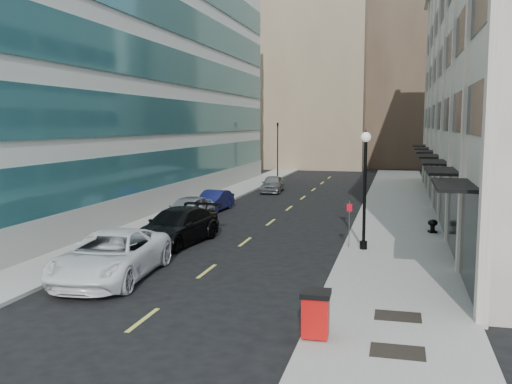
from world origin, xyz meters
The scene contains 21 objects.
ground centered at (0.00, 0.00, 0.00)m, with size 160.00×160.00×0.00m, color black.
sidewalk_right centered at (7.50, 20.00, 0.07)m, with size 5.00×80.00×0.15m, color #98978A.
sidewalk_left centered at (-6.50, 20.00, 0.07)m, with size 3.00×80.00×0.15m, color #98978A.
building_left centered at (-15.95, 27.00, 9.99)m, with size 16.14×46.00×20.00m.
skyline_tan_near centered at (-4.00, 68.00, 14.00)m, with size 14.00×18.00×28.00m, color #907C5E.
skyline_brown centered at (8.00, 72.00, 17.00)m, with size 12.00×16.00×34.00m, color brown.
skyline_tan_far centered at (-14.00, 78.00, 11.00)m, with size 12.00×14.00×22.00m, color #907C5E.
skyline_stone centered at (18.00, 66.00, 10.00)m, with size 10.00×14.00×20.00m, color beige.
grate_mid centered at (7.60, 1.00, 0.15)m, with size 1.40×1.00×0.01m, color black.
grate_far centered at (7.60, 3.80, 0.15)m, with size 1.40×1.00×0.01m, color black.
road_centerline centered at (0.00, 17.00, 0.01)m, with size 0.15×68.20×0.01m.
traffic_signal centered at (-5.50, 48.00, 5.72)m, with size 0.66×0.66×6.98m.
car_white_van centered at (-3.21, 6.00, 0.92)m, with size 3.06×6.63×1.84m, color white.
car_black_pickup centered at (-3.20, 12.71, 0.88)m, with size 2.48×6.09×1.77m, color black.
car_silver_sedan centered at (-4.80, 18.52, 0.82)m, with size 1.94×4.83×1.64m, color #9C9DA4.
car_blue_sedan centered at (-4.80, 23.43, 0.71)m, with size 1.49×4.28×1.41m, color #14184C.
car_grey_sedan centered at (-3.20, 35.00, 0.74)m, with size 1.74×4.32×1.47m, color slate.
trash_bin centered at (5.40, 1.48, 0.86)m, with size 0.83×0.92×1.31m.
lamppost centered at (6.00, 13.10, 3.43)m, with size 0.47×0.47×5.59m.
sign_post centered at (5.30, 13.30, 1.60)m, with size 0.26×0.08×2.23m.
urn_planter centered at (9.37, 18.10, 0.59)m, with size 0.52×0.52×0.73m.
Camera 1 is at (7.49, -13.55, 5.99)m, focal length 40.00 mm.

